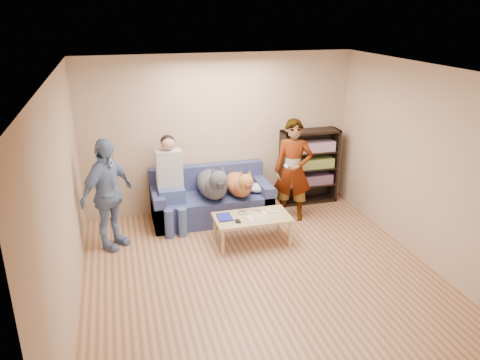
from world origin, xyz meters
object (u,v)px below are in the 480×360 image
object	(u,v)px
dog_tan	(240,184)
coffee_table	(252,219)
camera_silver	(242,212)
person_standing_right	(293,170)
person_standing_left	(107,195)
sofa	(211,201)
dog_gray	(213,184)
person_seated	(171,179)
notebook_blue	(225,217)
bookshelf	(309,165)

from	to	relation	value
dog_tan	coffee_table	bearing A→B (deg)	-91.94
camera_silver	dog_tan	bearing A→B (deg)	77.77
person_standing_right	person_standing_left	xyz separation A→B (m)	(-2.86, -0.24, -0.02)
person_standing_right	coffee_table	distance (m)	1.18
sofa	person_standing_left	bearing A→B (deg)	-159.04
person_standing_right	dog_tan	bearing A→B (deg)	-164.56
camera_silver	dog_gray	bearing A→B (deg)	111.13
person_standing_right	person_standing_left	bearing A→B (deg)	-150.30
person_standing_right	person_seated	bearing A→B (deg)	-162.27
dog_tan	coffee_table	size ratio (longest dim) A/B	1.05
notebook_blue	dog_tan	xyz separation A→B (m)	(0.43, 0.75, 0.19)
person_standing_left	person_seated	bearing A→B (deg)	-19.06
dog_gray	person_seated	bearing A→B (deg)	174.26
coffee_table	bookshelf	world-z (taller)	bookshelf
person_standing_left	dog_tan	size ratio (longest dim) A/B	1.40
sofa	person_seated	size ratio (longest dim) A/B	1.29
bookshelf	person_seated	bearing A→B (deg)	-171.63
notebook_blue	person_seated	world-z (taller)	person_seated
person_standing_left	notebook_blue	bearing A→B (deg)	-59.26
camera_silver	dog_tan	xyz separation A→B (m)	(0.15, 0.68, 0.18)
person_seated	bookshelf	xyz separation A→B (m)	(2.45, 0.36, -0.09)
person_standing_left	sofa	size ratio (longest dim) A/B	0.85
notebook_blue	sofa	bearing A→B (deg)	89.91
person_standing_left	person_seated	world-z (taller)	person_standing_left
dog_gray	dog_tan	xyz separation A→B (m)	(0.42, -0.03, -0.04)
notebook_blue	camera_silver	world-z (taller)	camera_silver
coffee_table	bookshelf	size ratio (longest dim) A/B	0.85
sofa	camera_silver	bearing A→B (deg)	-72.90
person_standing_left	camera_silver	bearing A→B (deg)	-55.28
sofa	coffee_table	bearing A→B (deg)	-68.76
person_standing_right	person_standing_left	size ratio (longest dim) A/B	1.02
person_standing_left	coffee_table	world-z (taller)	person_standing_left
person_standing_right	camera_silver	world-z (taller)	person_standing_right
person_standing_right	sofa	xyz separation A→B (m)	(-1.27, 0.37, -0.54)
person_seated	dog_gray	xyz separation A→B (m)	(0.65, -0.07, -0.11)
sofa	dog_tan	distance (m)	0.59
dog_gray	coffee_table	size ratio (longest dim) A/B	1.15
person_standing_right	coffee_table	size ratio (longest dim) A/B	1.50
person_standing_left	person_seated	size ratio (longest dim) A/B	1.10
person_standing_right	notebook_blue	distance (m)	1.46
sofa	person_seated	bearing A→B (deg)	-168.98
person_standing_right	camera_silver	bearing A→B (deg)	-126.67
person_seated	dog_tan	distance (m)	1.09
person_standing_right	dog_gray	bearing A→B (deg)	-163.00
notebook_blue	bookshelf	distance (m)	2.18
person_standing_left	notebook_blue	size ratio (longest dim) A/B	6.21
dog_gray	coffee_table	distance (m)	0.97
camera_silver	person_seated	world-z (taller)	person_seated
person_standing_right	bookshelf	size ratio (longest dim) A/B	1.27
person_standing_left	dog_gray	distance (m)	1.65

